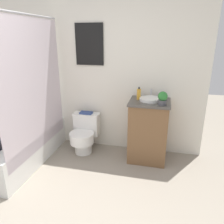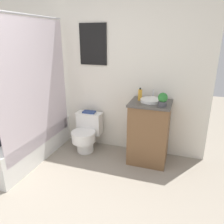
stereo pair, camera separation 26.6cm
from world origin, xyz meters
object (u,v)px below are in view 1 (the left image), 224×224
at_px(toilet, 84,134).
at_px(book_on_tank, 86,113).
at_px(potted_plant, 163,98).
at_px(sink, 150,99).
at_px(soap_bottle, 139,94).

height_order(toilet, book_on_tank, book_on_tank).
relative_size(toilet, potted_plant, 3.33).
height_order(sink, potted_plant, potted_plant).
relative_size(sink, potted_plant, 1.86).
relative_size(sink, book_on_tank, 1.67).
bearing_deg(sink, toilet, -178.70).
bearing_deg(soap_bottle, sink, -8.62).
distance_m(toilet, potted_plant, 1.34).
distance_m(toilet, book_on_tank, 0.33).
distance_m(soap_bottle, book_on_tank, 0.90).
xyz_separation_m(soap_bottle, potted_plant, (0.33, -0.18, 0.01)).
relative_size(toilet, book_on_tank, 3.00).
height_order(soap_bottle, book_on_tank, soap_bottle).
distance_m(sink, book_on_tank, 1.03).
distance_m(toilet, soap_bottle, 1.06).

